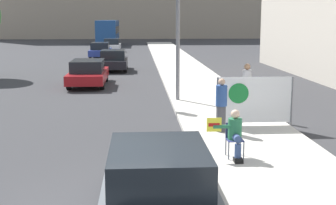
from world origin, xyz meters
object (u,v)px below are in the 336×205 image
Objects in this scene: car_on_road_nearest at (88,73)px; car_on_road_far_lane at (112,45)px; seated_protester at (235,133)px; city_bus_on_road at (108,31)px; parked_car_curbside at (158,186)px; protest_banner at (254,100)px; car_on_road_distant at (100,50)px; car_on_road_midblock at (113,60)px; pedestrian_behind at (247,87)px; jogger_on_sidewalk at (221,105)px.

car_on_road_nearest is 1.09× the size of car_on_road_far_lane.
seated_protester is 14.79m from car_on_road_nearest.
parked_car_curbside is at bearing -85.73° from city_bus_on_road.
car_on_road_distant is at bearing 103.94° from protest_banner.
protest_banner is 50.14m from city_bus_on_road.
car_on_road_nearest is (-2.95, 17.27, -0.02)m from parked_car_curbside.
car_on_road_midblock is 32.01m from city_bus_on_road.
car_on_road_midblock reaches higher than seated_protester.
pedestrian_behind is 0.42× the size of car_on_road_midblock.
parked_car_curbside is 35.15m from car_on_road_distant.
car_on_road_midblock is at bearing -86.70° from car_on_road_far_lane.
city_bus_on_road is at bearing 94.27° from parked_car_curbside.
car_on_road_far_lane is at bearing 90.23° from car_on_road_nearest.
car_on_road_distant is at bearing 122.65° from seated_protester.
city_bus_on_road is (-1.26, 39.06, 1.18)m from car_on_road_nearest.
car_on_road_distant is at bearing 99.07° from car_on_road_midblock.
jogger_on_sidewalk is at bearing -148.52° from protest_banner.
city_bus_on_road reaches higher than jogger_on_sidewalk.
city_bus_on_road is (-1.15, 13.00, 1.17)m from car_on_road_far_lane.
car_on_road_distant is at bearing 104.33° from pedestrian_behind.
protest_banner is (-0.28, -2.26, -0.07)m from pedestrian_behind.
jogger_on_sidewalk is at bearing -82.03° from car_on_road_far_lane.
car_on_road_far_lane is (0.59, 8.38, -0.00)m from car_on_road_distant.
jogger_on_sidewalk is 50.70m from city_bus_on_road.
pedestrian_behind reaches higher than parked_car_curbside.
city_bus_on_road reaches higher than car_on_road_distant.
car_on_road_far_lane is at bearing -94.48° from jogger_on_sidewalk.
car_on_road_midblock reaches higher than car_on_road_nearest.
parked_car_curbside is at bearing -85.41° from car_on_road_midblock.
car_on_road_midblock is 10.67m from car_on_road_distant.
car_on_road_nearest is at bearing -87.75° from car_on_road_distant.
car_on_road_far_lane is (-6.41, 36.56, -0.27)m from protest_banner.
parked_car_curbside reaches higher than car_on_road_nearest.
parked_car_curbside is 56.51m from city_bus_on_road.
pedestrian_behind is at bearing -51.35° from car_on_road_nearest.
parked_car_curbside reaches higher than seated_protester.
seated_protester is at bearing -82.78° from car_on_road_far_lane.
pedestrian_behind is 0.42× the size of parked_car_curbside.
protest_banner is 18.43m from car_on_road_midblock.
seated_protester is 0.10× the size of city_bus_on_road.
jogger_on_sidewalk is 0.66× the size of protest_banner.
jogger_on_sidewalk is 1.39m from protest_banner.
car_on_road_distant reaches higher than car_on_road_far_lane.
protest_banner is at bearing -98.53° from pedestrian_behind.
city_bus_on_road is at bearing 119.20° from seated_protester.
city_bus_on_road is (-2.25, 31.91, 1.17)m from car_on_road_midblock.
pedestrian_behind is (1.62, 5.70, 0.27)m from seated_protester.
protest_banner reaches higher than seated_protester.
pedestrian_behind reaches higher than jogger_on_sidewalk.
jogger_on_sidewalk reaches higher than protest_banner.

